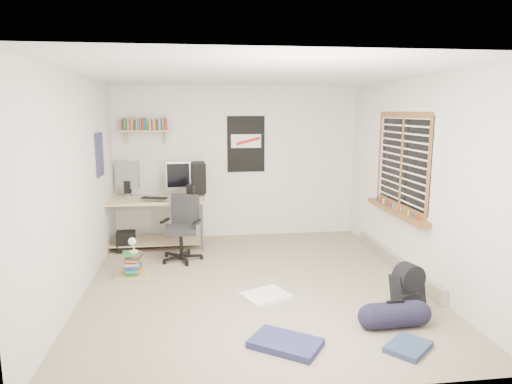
{
  "coord_description": "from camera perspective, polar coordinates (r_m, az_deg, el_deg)",
  "views": [
    {
      "loc": [
        -0.66,
        -5.27,
        2.08
      ],
      "look_at": [
        0.09,
        0.49,
        1.05
      ],
      "focal_mm": 32.0,
      "sensor_mm": 36.0,
      "label": 1
    }
  ],
  "objects": [
    {
      "name": "floor",
      "position": [
        5.71,
        -0.26,
        -11.42
      ],
      "size": [
        4.0,
        4.5,
        0.01
      ],
      "primitive_type": "cube",
      "color": "gray",
      "rests_on": "ground"
    },
    {
      "name": "ceiling",
      "position": [
        5.33,
        -0.29,
        14.58
      ],
      "size": [
        4.0,
        4.5,
        0.01
      ],
      "primitive_type": "cube",
      "color": "white",
      "rests_on": "ground"
    },
    {
      "name": "back_wall",
      "position": [
        7.6,
        -2.4,
        3.75
      ],
      "size": [
        4.0,
        0.01,
        2.5
      ],
      "primitive_type": "cube",
      "color": "silver",
      "rests_on": "ground"
    },
    {
      "name": "left_wall",
      "position": [
        5.5,
        -21.47,
        0.63
      ],
      "size": [
        0.01,
        4.5,
        2.5
      ],
      "primitive_type": "cube",
      "color": "silver",
      "rests_on": "ground"
    },
    {
      "name": "right_wall",
      "position": [
        5.96,
        19.22,
        1.45
      ],
      "size": [
        0.01,
        4.5,
        2.5
      ],
      "primitive_type": "cube",
      "color": "silver",
      "rests_on": "ground"
    },
    {
      "name": "desk",
      "position": [
        7.26,
        -13.34,
        -3.92
      ],
      "size": [
        1.92,
        1.22,
        0.81
      ],
      "primitive_type": "cube",
      "rotation": [
        0.0,
        0.0,
        -0.27
      ],
      "color": "tan",
      "rests_on": "floor"
    },
    {
      "name": "monitor_left",
      "position": [
        7.43,
        -15.78,
        1.51
      ],
      "size": [
        0.41,
        0.23,
        0.44
      ],
      "primitive_type": "cube",
      "rotation": [
        0.0,
        0.0,
        -0.36
      ],
      "color": "#ABABB0",
      "rests_on": "desk"
    },
    {
      "name": "monitor_right",
      "position": [
        7.23,
        -9.63,
        1.47
      ],
      "size": [
        0.39,
        0.15,
        0.42
      ],
      "primitive_type": "cube",
      "rotation": [
        0.0,
        0.0,
        0.15
      ],
      "color": "#A7A6AC",
      "rests_on": "desk"
    },
    {
      "name": "pc_tower",
      "position": [
        7.34,
        -7.22,
        1.84
      ],
      "size": [
        0.24,
        0.46,
        0.47
      ],
      "primitive_type": "cube",
      "rotation": [
        0.0,
        0.0,
        0.06
      ],
      "color": "black",
      "rests_on": "desk"
    },
    {
      "name": "keyboard",
      "position": [
        6.91,
        -12.58,
        -0.72
      ],
      "size": [
        0.4,
        0.25,
        0.02
      ],
      "primitive_type": "cube",
      "rotation": [
        0.0,
        0.0,
        -0.35
      ],
      "color": "black",
      "rests_on": "desk"
    },
    {
      "name": "speaker_left",
      "position": [
        7.44,
        -15.74,
        0.61
      ],
      "size": [
        0.11,
        0.11,
        0.2
      ],
      "primitive_type": "cube",
      "rotation": [
        0.0,
        0.0,
        -0.07
      ],
      "color": "black",
      "rests_on": "desk"
    },
    {
      "name": "speaker_right",
      "position": [
        6.83,
        -8.17,
        0.07
      ],
      "size": [
        0.13,
        0.13,
        0.2
      ],
      "primitive_type": "cube",
      "rotation": [
        0.0,
        0.0,
        -0.41
      ],
      "color": "black",
      "rests_on": "desk"
    },
    {
      "name": "office_chair",
      "position": [
        6.51,
        -9.39,
        -4.26
      ],
      "size": [
        0.77,
        0.77,
        0.92
      ],
      "primitive_type": "cube",
      "rotation": [
        0.0,
        0.0,
        -0.34
      ],
      "color": "#242326",
      "rests_on": "floor"
    },
    {
      "name": "wall_shelf",
      "position": [
        7.46,
        -13.61,
        7.44
      ],
      "size": [
        0.8,
        0.22,
        0.24
      ],
      "primitive_type": "cube",
      "color": "tan",
      "rests_on": "back_wall"
    },
    {
      "name": "poster_back_wall",
      "position": [
        7.56,
        -1.26,
        6.0
      ],
      "size": [
        0.62,
        0.03,
        0.92
      ],
      "primitive_type": "cube",
      "color": "black",
      "rests_on": "back_wall"
    },
    {
      "name": "poster_left_wall",
      "position": [
        6.63,
        -18.97,
        4.46
      ],
      "size": [
        0.02,
        0.42,
        0.6
      ],
      "primitive_type": "cube",
      "color": "navy",
      "rests_on": "left_wall"
    },
    {
      "name": "window",
      "position": [
        6.18,
        17.63,
        3.7
      ],
      "size": [
        0.1,
        1.5,
        1.26
      ],
      "primitive_type": "cube",
      "color": "brown",
      "rests_on": "right_wall"
    },
    {
      "name": "baseboard_heater",
      "position": [
        6.47,
        17.03,
        -8.36
      ],
      "size": [
        0.08,
        2.5,
        0.18
      ],
      "primitive_type": "cube",
      "color": "#B7B2A8",
      "rests_on": "floor"
    },
    {
      "name": "backpack",
      "position": [
        5.16,
        18.43,
        -11.9
      ],
      "size": [
        0.36,
        0.32,
        0.41
      ],
      "primitive_type": "cube",
      "rotation": [
        0.0,
        0.0,
        0.26
      ],
      "color": "black",
      "rests_on": "floor"
    },
    {
      "name": "duffel_bag",
      "position": [
        4.79,
        16.95,
        -14.35
      ],
      "size": [
        0.27,
        0.27,
        0.5
      ],
      "primitive_type": "cylinder",
      "rotation": [
        0.0,
        0.0,
        0.04
      ],
      "color": "black",
      "rests_on": "floor"
    },
    {
      "name": "tshirt",
      "position": [
        5.31,
        1.22,
        -12.83
      ],
      "size": [
        0.61,
        0.57,
        0.04
      ],
      "primitive_type": "cube",
      "rotation": [
        0.0,
        0.0,
        0.43
      ],
      "color": "white",
      "rests_on": "floor"
    },
    {
      "name": "jeans_a",
      "position": [
        4.32,
        3.72,
        -18.37
      ],
      "size": [
        0.72,
        0.67,
        0.07
      ],
      "primitive_type": "cube",
      "rotation": [
        0.0,
        0.0,
        -0.61
      ],
      "color": "navy",
      "rests_on": "floor"
    },
    {
      "name": "jeans_b",
      "position": [
        4.48,
        18.5,
        -17.88
      ],
      "size": [
        0.5,
        0.5,
        0.05
      ],
      "primitive_type": "cube",
      "rotation": [
        0.0,
        0.0,
        0.72
      ],
      "color": "navy",
      "rests_on": "floor"
    },
    {
      "name": "book_stack",
      "position": [
        6.13,
        -15.12,
        -8.68
      ],
      "size": [
        0.48,
        0.42,
        0.28
      ],
      "primitive_type": "cube",
      "rotation": [
        0.0,
        0.0,
        -0.23
      ],
      "color": "brown",
      "rests_on": "floor"
    },
    {
      "name": "desk_lamp",
      "position": [
        6.04,
        -15.05,
        -6.68
      ],
      "size": [
        0.14,
        0.2,
        0.18
      ],
      "primitive_type": "cube",
      "rotation": [
        0.0,
        0.0,
        0.22
      ],
      "color": "white",
      "rests_on": "book_stack"
    },
    {
      "name": "subwoofer",
      "position": [
        7.2,
        -15.92,
        -6.0
      ],
      "size": [
        0.3,
        0.3,
        0.31
      ],
      "primitive_type": "cube",
      "rotation": [
        0.0,
        0.0,
        0.09
      ],
      "color": "black",
      "rests_on": "floor"
    }
  ]
}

